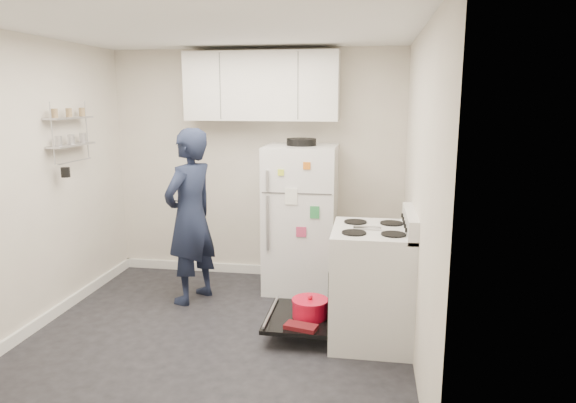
% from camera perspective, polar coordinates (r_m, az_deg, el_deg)
% --- Properties ---
extents(room, '(3.21, 3.21, 2.51)m').
position_cam_1_polar(room, '(4.20, -8.47, 0.71)').
color(room, black).
rests_on(room, ground).
extents(electric_range, '(0.66, 0.76, 1.10)m').
position_cam_1_polar(electric_range, '(4.32, 9.12, -9.18)').
color(electric_range, silver).
rests_on(electric_range, ground).
extents(open_oven_door, '(0.55, 0.70, 0.23)m').
position_cam_1_polar(open_oven_door, '(4.45, 1.82, -12.24)').
color(open_oven_door, black).
rests_on(open_oven_door, ground).
extents(refrigerator, '(0.72, 0.74, 1.58)m').
position_cam_1_polar(refrigerator, '(5.34, 1.45, -1.78)').
color(refrigerator, white).
rests_on(refrigerator, ground).
extents(upper_cabinets, '(1.60, 0.33, 0.70)m').
position_cam_1_polar(upper_cabinets, '(5.45, -2.91, 12.67)').
color(upper_cabinets, silver).
rests_on(upper_cabinets, room).
extents(wall_shelf_rack, '(0.14, 0.60, 0.61)m').
position_cam_1_polar(wall_shelf_rack, '(5.19, -23.07, 7.16)').
color(wall_shelf_rack, '#B2B2B7').
rests_on(wall_shelf_rack, room).
extents(person, '(0.61, 0.73, 1.71)m').
position_cam_1_polar(person, '(5.06, -10.81, -1.65)').
color(person, '#161D32').
rests_on(person, ground).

